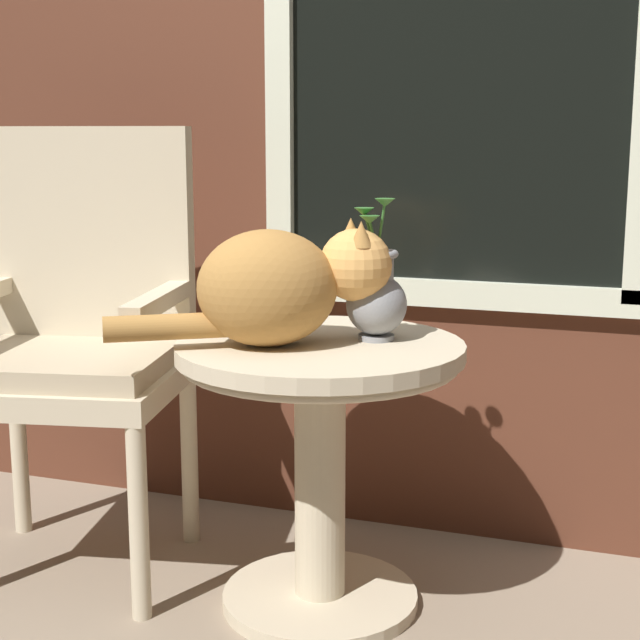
% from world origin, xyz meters
% --- Properties ---
extents(ground_plane, '(6.00, 6.00, 0.00)m').
position_xyz_m(ground_plane, '(0.00, 0.00, 0.00)').
color(ground_plane, gray).
extents(back_wall, '(4.00, 0.07, 2.60)m').
position_xyz_m(back_wall, '(0.01, 0.66, 1.30)').
color(back_wall, '#562D1E').
rests_on(back_wall, ground_plane).
extents(wicker_side_table, '(0.64, 0.64, 0.62)m').
position_xyz_m(wicker_side_table, '(0.06, 0.14, 0.44)').
color(wicker_side_table, beige).
rests_on(wicker_side_table, ground_plane).
extents(wicker_chair, '(0.60, 0.56, 1.09)m').
position_xyz_m(wicker_chair, '(-0.59, 0.18, 0.60)').
color(wicker_chair, beige).
rests_on(wicker_chair, ground_plane).
extents(cat, '(0.56, 0.39, 0.27)m').
position_xyz_m(cat, '(-0.01, 0.09, 0.75)').
color(cat, '#AD7A3D').
rests_on(cat, wicker_side_table).
extents(pewter_vase_with_ivy, '(0.14, 0.14, 0.31)m').
position_xyz_m(pewter_vase_with_ivy, '(0.17, 0.21, 0.72)').
color(pewter_vase_with_ivy, gray).
rests_on(pewter_vase_with_ivy, wicker_side_table).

